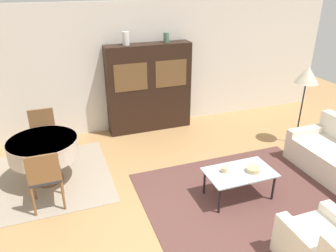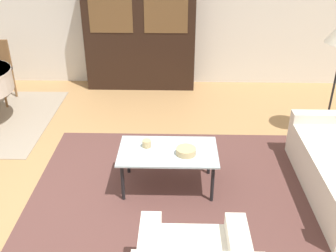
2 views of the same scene
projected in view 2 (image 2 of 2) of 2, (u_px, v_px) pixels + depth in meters
name	position (u px, v px, depth m)	size (l,w,h in m)	color
ground_plane	(64.00, 214.00, 3.91)	(14.00, 14.00, 0.00)	tan
wall_back	(111.00, 4.00, 6.48)	(10.00, 0.06, 2.70)	silver
area_rug	(175.00, 187.00, 4.30)	(3.06, 2.35, 0.01)	brown
coffee_table	(168.00, 154.00, 4.12)	(1.04, 0.61, 0.45)	black
display_cabinet	(140.00, 33.00, 6.44)	(1.80, 0.39, 1.88)	black
cup	(147.00, 144.00, 4.15)	(0.09, 0.09, 0.08)	tan
bowl	(186.00, 151.00, 4.03)	(0.21, 0.21, 0.07)	tan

